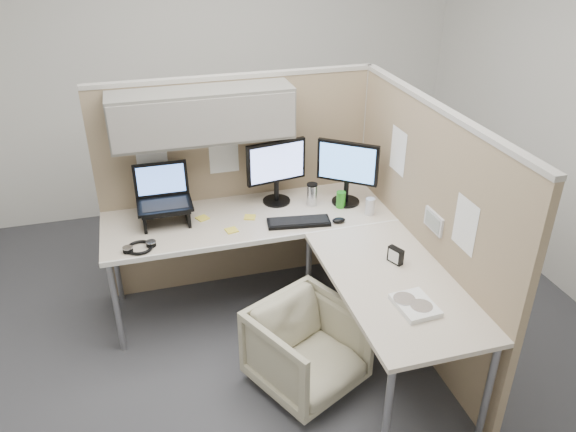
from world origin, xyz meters
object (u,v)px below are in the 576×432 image
object	(u,v)px
office_chair	(307,345)
monitor_left	(276,167)
keyboard	(299,222)
desk	(297,246)

from	to	relation	value
office_chair	monitor_left	xyz separation A→B (m)	(0.10, 1.06, 0.70)
office_chair	keyboard	size ratio (longest dim) A/B	1.41
desk	keyboard	size ratio (longest dim) A/B	4.71
office_chair	keyboard	xyz separation A→B (m)	(0.16, 0.71, 0.44)
keyboard	office_chair	bearing A→B (deg)	-94.46
monitor_left	keyboard	xyz separation A→B (m)	(0.06, -0.35, -0.26)
monitor_left	keyboard	bearing A→B (deg)	-90.05
office_chair	desk	bearing A→B (deg)	54.34
desk	office_chair	bearing A→B (deg)	-99.28
monitor_left	keyboard	size ratio (longest dim) A/B	1.10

